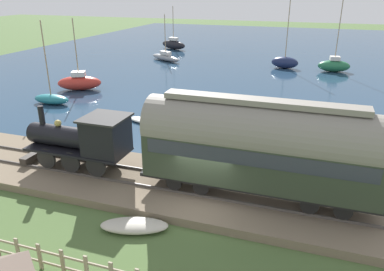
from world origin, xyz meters
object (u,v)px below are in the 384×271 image
at_px(steam_locomotive, 86,138).
at_px(sailboat_teal, 51,99).
at_px(rowboat_far_out, 145,120).
at_px(beached_dinghy, 134,226).
at_px(sailboat_black, 173,44).
at_px(rowboat_off_pier, 77,134).
at_px(rowboat_mid_harbor, 258,116).
at_px(sailboat_red, 79,82).
at_px(sailboat_gray, 166,57).
at_px(sailboat_green, 334,65).
at_px(sailboat_navy, 285,62).
at_px(passenger_coach, 259,145).

xyz_separation_m(steam_locomotive, sailboat_teal, (10.28, 10.42, -1.69)).
relative_size(rowboat_far_out, beached_dinghy, 0.93).
relative_size(sailboat_teal, sailboat_black, 1.05).
bearing_deg(sailboat_teal, rowboat_off_pier, -133.41).
bearing_deg(rowboat_mid_harbor, sailboat_red, 36.61).
bearing_deg(sailboat_red, rowboat_off_pier, -170.50).
bearing_deg(sailboat_teal, beached_dinghy, -134.53).
height_order(sailboat_gray, sailboat_red, sailboat_red).
distance_m(sailboat_gray, sailboat_green, 21.40).
relative_size(sailboat_teal, beached_dinghy, 2.30).
bearing_deg(sailboat_black, sailboat_navy, -93.12).
height_order(steam_locomotive, sailboat_black, sailboat_black).
xyz_separation_m(steam_locomotive, beached_dinghy, (-3.52, -4.43, -1.95)).
relative_size(passenger_coach, rowboat_far_out, 3.78).
distance_m(steam_locomotive, passenger_coach, 8.81).
xyz_separation_m(passenger_coach, beached_dinghy, (-3.52, 4.35, -2.75)).
bearing_deg(passenger_coach, steam_locomotive, 90.00).
xyz_separation_m(sailboat_red, rowboat_mid_harbor, (-2.93, -17.79, -0.55)).
bearing_deg(sailboat_navy, sailboat_teal, 149.46).
height_order(sailboat_teal, rowboat_off_pier, sailboat_teal).
height_order(sailboat_teal, rowboat_far_out, sailboat_teal).
height_order(steam_locomotive, passenger_coach, passenger_coach).
xyz_separation_m(sailboat_green, beached_dinghy, (-35.34, 8.07, -0.55)).
bearing_deg(steam_locomotive, sailboat_green, -21.44).
height_order(sailboat_black, sailboat_navy, sailboat_navy).
relative_size(sailboat_gray, sailboat_teal, 0.87).
distance_m(sailboat_red, rowboat_off_pier, 12.90).
bearing_deg(rowboat_far_out, passenger_coach, -119.16).
bearing_deg(rowboat_far_out, sailboat_teal, 92.06).
distance_m(sailboat_gray, beached_dinghy, 37.90).
bearing_deg(sailboat_teal, sailboat_black, 0.54).
bearing_deg(sailboat_green, sailboat_red, 118.47).
relative_size(sailboat_teal, rowboat_off_pier, 3.29).
height_order(sailboat_green, rowboat_mid_harbor, sailboat_green).
bearing_deg(rowboat_off_pier, sailboat_green, -19.85).
xyz_separation_m(sailboat_green, rowboat_off_pier, (-27.52, 16.23, -0.49)).
bearing_deg(sailboat_black, sailboat_gray, -139.80).
bearing_deg(sailboat_black, rowboat_far_out, -137.30).
relative_size(sailboat_green, sailboat_black, 1.38).
relative_size(sailboat_green, rowboat_mid_harbor, 3.48).
xyz_separation_m(sailboat_teal, sailboat_black, (31.49, 1.19, 0.28)).
height_order(steam_locomotive, rowboat_off_pier, steam_locomotive).
distance_m(sailboat_green, rowboat_far_out, 26.85).
relative_size(sailboat_black, rowboat_off_pier, 3.15).
height_order(sailboat_green, rowboat_off_pier, sailboat_green).
relative_size(sailboat_red, rowboat_mid_harbor, 2.57).
bearing_deg(rowboat_off_pier, rowboat_far_out, -23.45).
xyz_separation_m(rowboat_far_out, rowboat_off_pier, (-4.24, 2.87, 0.12)).
xyz_separation_m(sailboat_gray, sailboat_green, (-0.14, -21.40, 0.28)).
distance_m(rowboat_mid_harbor, beached_dinghy, 15.84).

